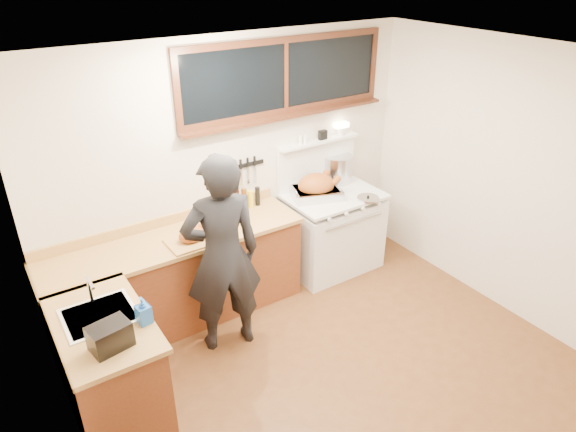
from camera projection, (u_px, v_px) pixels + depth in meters
ground_plane at (337, 375)px, 4.42m from camera, size 4.00×3.50×0.02m
room_shell at (348, 202)px, 3.65m from camera, size 4.10×3.60×2.65m
counter_back at (179, 279)px, 4.89m from camera, size 2.44×0.64×1.00m
counter_left at (110, 369)px, 3.84m from camera, size 0.64×1.09×0.90m
sink_unit at (101, 321)px, 3.72m from camera, size 0.50×0.45×0.37m
vintage_stove at (331, 229)px, 5.73m from camera, size 1.02×0.74×1.57m
back_window at (286, 85)px, 5.03m from camera, size 2.32×0.13×0.77m
knife_strip at (242, 167)px, 5.13m from camera, size 0.46×0.03×0.28m
man at (222, 256)px, 4.37m from camera, size 0.75×0.57×1.86m
soap_bottle at (143, 310)px, 3.58m from camera, size 0.11×0.11×0.21m
toaster at (110, 336)px, 3.36m from camera, size 0.29×0.22×0.18m
cutting_board at (192, 237)px, 4.60m from camera, size 0.45×0.34×0.15m
roast_turkey at (317, 188)px, 5.43m from camera, size 0.60×0.52×0.27m
stockpot at (337, 168)px, 5.78m from camera, size 0.43×0.43×0.31m
saucepan at (320, 180)px, 5.72m from camera, size 0.17×0.28×0.11m
pot_lid at (368, 198)px, 5.42m from camera, size 0.30×0.30×0.04m
coffee_tin at (242, 204)px, 5.16m from camera, size 0.09×0.08×0.13m
pitcher at (235, 206)px, 5.11m from camera, size 0.10×0.10×0.15m
bottle_cluster at (240, 198)px, 5.14m from camera, size 0.38×0.07×0.30m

